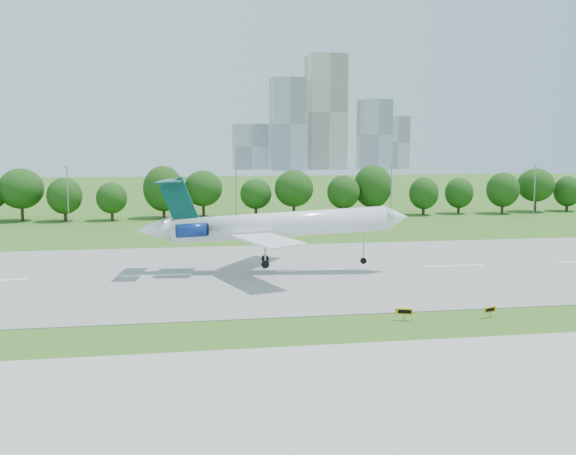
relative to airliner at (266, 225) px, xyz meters
The scene contains 9 objects.
ground 29.59m from the airliner, 119.34° to the right, with size 600.00×600.00×0.00m, color #33691B.
runway 15.48m from the airliner, behind, with size 400.00×45.00×0.08m, color gray.
taxiway 45.90m from the airliner, 108.15° to the right, with size 400.00×23.00×0.08m, color #ADADA8.
tree_line 68.27m from the airliner, 101.98° to the left, with size 288.40×8.40×10.40m.
light_poles 59.18m from the airliner, 106.36° to the left, with size 175.90×0.25×12.19m.
skyline 376.16m from the airliner, 76.76° to the left, with size 127.00×52.00×80.00m.
airliner is the anchor object (origin of this frame).
taxi_sign_centre 27.77m from the airliner, 68.82° to the right, with size 1.64×0.66×1.17m.
taxi_sign_right 32.10m from the airliner, 54.50° to the right, with size 1.48×0.65×1.06m.
Camera 1 is at (3.64, -56.59, 16.35)m, focal length 40.00 mm.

